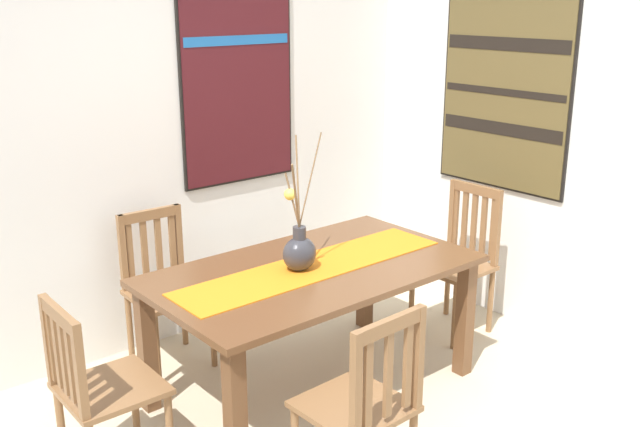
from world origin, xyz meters
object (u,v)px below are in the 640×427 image
object	(u,v)px
centerpiece_vase	(299,249)
chair_2	(98,387)
dining_table	(313,285)
chair_0	(363,405)
chair_1	(460,257)
painting_on_side_wall	(505,90)
painting_on_back_wall	(237,88)
chair_3	(164,286)

from	to	relation	value
centerpiece_vase	chair_2	xyz separation A→B (m)	(-1.14, -0.00, -0.38)
dining_table	chair_0	world-z (taller)	chair_0
chair_1	dining_table	bearing A→B (deg)	179.75
chair_0	painting_on_side_wall	size ratio (longest dim) A/B	0.71
dining_table	chair_0	distance (m)	0.97
chair_2	painting_on_side_wall	size ratio (longest dim) A/B	0.69
chair_2	painting_on_back_wall	bearing A→B (deg)	35.86
painting_on_side_wall	painting_on_back_wall	bearing A→B (deg)	141.22
chair_2	painting_on_back_wall	world-z (taller)	painting_on_back_wall
chair_3	painting_on_side_wall	size ratio (longest dim) A/B	0.71
dining_table	painting_on_back_wall	xyz separation A→B (m)	(0.29, 1.10, 0.92)
centerpiece_vase	painting_on_side_wall	bearing A→B (deg)	0.50
dining_table	chair_1	distance (m)	1.23
painting_on_back_wall	dining_table	bearing A→B (deg)	-104.69
chair_3	painting_on_side_wall	bearing A→B (deg)	-21.30
centerpiece_vase	chair_0	xyz separation A→B (m)	(-0.35, -0.86, -0.38)
chair_0	chair_1	xyz separation A→B (m)	(1.66, 0.85, 0.02)
dining_table	painting_on_back_wall	bearing A→B (deg)	75.31
chair_0	chair_3	bearing A→B (deg)	90.56
dining_table	chair_0	bearing A→B (deg)	-117.00
centerpiece_vase	chair_0	world-z (taller)	centerpiece_vase
centerpiece_vase	painting_on_side_wall	xyz separation A→B (m)	(1.71, 0.01, 0.69)
centerpiece_vase	chair_2	world-z (taller)	centerpiece_vase
chair_3	painting_on_back_wall	bearing A→B (deg)	19.67
chair_1	chair_0	bearing A→B (deg)	-152.97
chair_1	painting_on_back_wall	distance (m)	1.79
dining_table	centerpiece_vase	size ratio (longest dim) A/B	2.42
dining_table	chair_3	world-z (taller)	chair_3
centerpiece_vase	chair_0	bearing A→B (deg)	-112.03
chair_0	chair_1	distance (m)	1.87
chair_0	chair_3	distance (m)	1.69
dining_table	chair_0	xyz separation A→B (m)	(-0.43, -0.85, -0.15)
chair_0	chair_2	bearing A→B (deg)	132.47
painting_on_side_wall	chair_3	bearing A→B (deg)	158.70
chair_3	painting_on_side_wall	xyz separation A→B (m)	(2.07, -0.81, 1.06)
chair_1	painting_on_side_wall	xyz separation A→B (m)	(0.40, 0.03, 1.04)
chair_1	painting_on_back_wall	xyz separation A→B (m)	(-0.94, 1.10, 1.05)
centerpiece_vase	chair_3	world-z (taller)	centerpiece_vase
chair_1	chair_3	size ratio (longest dim) A/B	1.04
centerpiece_vase	painting_on_back_wall	size ratio (longest dim) A/B	0.59
painting_on_back_wall	painting_on_side_wall	world-z (taller)	painting_on_side_wall
centerpiece_vase	chair_3	xyz separation A→B (m)	(-0.37, 0.82, -0.37)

